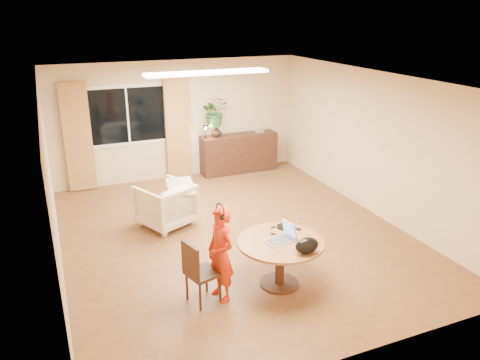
# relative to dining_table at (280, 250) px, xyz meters

# --- Properties ---
(floor) EXTENTS (6.50, 6.50, 0.00)m
(floor) POSITION_rel_dining_table_xyz_m (-0.01, 1.66, -0.53)
(floor) COLOR brown
(floor) RESTS_ON ground
(ceiling) EXTENTS (6.50, 6.50, 0.00)m
(ceiling) POSITION_rel_dining_table_xyz_m (-0.01, 1.66, 2.07)
(ceiling) COLOR white
(ceiling) RESTS_ON wall_back
(wall_back) EXTENTS (5.50, 0.00, 5.50)m
(wall_back) POSITION_rel_dining_table_xyz_m (-0.01, 4.91, 0.77)
(wall_back) COLOR tan
(wall_back) RESTS_ON floor
(wall_left) EXTENTS (0.00, 6.50, 6.50)m
(wall_left) POSITION_rel_dining_table_xyz_m (-2.76, 1.66, 0.77)
(wall_left) COLOR tan
(wall_left) RESTS_ON floor
(wall_right) EXTENTS (0.00, 6.50, 6.50)m
(wall_right) POSITION_rel_dining_table_xyz_m (2.74, 1.66, 0.77)
(wall_right) COLOR tan
(wall_right) RESTS_ON floor
(window) EXTENTS (1.70, 0.03, 1.30)m
(window) POSITION_rel_dining_table_xyz_m (-1.11, 4.89, 0.97)
(window) COLOR white
(window) RESTS_ON wall_back
(curtain_left) EXTENTS (0.55, 0.08, 2.25)m
(curtain_left) POSITION_rel_dining_table_xyz_m (-2.16, 4.81, 0.62)
(curtain_left) COLOR olive
(curtain_left) RESTS_ON wall_back
(curtain_right) EXTENTS (0.55, 0.08, 2.25)m
(curtain_right) POSITION_rel_dining_table_xyz_m (-0.06, 4.81, 0.62)
(curtain_right) COLOR olive
(curtain_right) RESTS_ON wall_back
(ceiling_panel) EXTENTS (2.20, 0.35, 0.05)m
(ceiling_panel) POSITION_rel_dining_table_xyz_m (-0.01, 2.86, 2.04)
(ceiling_panel) COLOR white
(ceiling_panel) RESTS_ON ceiling
(dining_table) EXTENTS (1.18, 1.18, 0.67)m
(dining_table) POSITION_rel_dining_table_xyz_m (0.00, 0.00, 0.00)
(dining_table) COLOR brown
(dining_table) RESTS_ON floor
(dining_chair) EXTENTS (0.51, 0.48, 0.88)m
(dining_chair) POSITION_rel_dining_table_xyz_m (-1.09, 0.04, -0.09)
(dining_chair) COLOR black
(dining_chair) RESTS_ON floor
(child) EXTENTS (0.53, 0.41, 1.29)m
(child) POSITION_rel_dining_table_xyz_m (-0.85, 0.01, 0.12)
(child) COLOR red
(child) RESTS_ON floor
(laptop) EXTENTS (0.44, 0.34, 0.26)m
(laptop) POSITION_rel_dining_table_xyz_m (-0.02, 0.00, 0.27)
(laptop) COLOR #B7B7BC
(laptop) RESTS_ON dining_table
(tumbler) EXTENTS (0.09, 0.09, 0.10)m
(tumbler) POSITION_rel_dining_table_xyz_m (0.00, 0.23, 0.19)
(tumbler) COLOR white
(tumbler) RESTS_ON dining_table
(wine_glass) EXTENTS (0.08, 0.08, 0.21)m
(wine_glass) POSITION_rel_dining_table_xyz_m (0.40, 0.21, 0.25)
(wine_glass) COLOR white
(wine_glass) RESTS_ON dining_table
(pot_lid) EXTENTS (0.24, 0.24, 0.03)m
(pot_lid) POSITION_rel_dining_table_xyz_m (0.23, 0.35, 0.16)
(pot_lid) COLOR white
(pot_lid) RESTS_ON dining_table
(handbag) EXTENTS (0.36, 0.27, 0.22)m
(handbag) POSITION_rel_dining_table_xyz_m (0.15, -0.43, 0.25)
(handbag) COLOR black
(handbag) RESTS_ON dining_table
(armchair) EXTENTS (1.11, 1.12, 0.77)m
(armchair) POSITION_rel_dining_table_xyz_m (-0.97, 2.48, -0.14)
(armchair) COLOR beige
(armchair) RESTS_ON floor
(throw) EXTENTS (0.50, 0.59, 0.03)m
(throw) POSITION_rel_dining_table_xyz_m (-0.70, 2.40, 0.26)
(throw) COLOR beige
(throw) RESTS_ON armchair
(sideboard) EXTENTS (1.79, 0.44, 0.89)m
(sideboard) POSITION_rel_dining_table_xyz_m (1.33, 4.67, -0.08)
(sideboard) COLOR black
(sideboard) RESTS_ON floor
(vase) EXTENTS (0.30, 0.30, 0.25)m
(vase) POSITION_rel_dining_table_xyz_m (0.79, 4.67, 0.49)
(vase) COLOR black
(vase) RESTS_ON sideboard
(bouquet) EXTENTS (0.71, 0.65, 0.66)m
(bouquet) POSITION_rel_dining_table_xyz_m (0.76, 4.67, 0.95)
(bouquet) COLOR #356325
(bouquet) RESTS_ON vase
(book_stack) EXTENTS (0.21, 0.18, 0.07)m
(book_stack) POSITION_rel_dining_table_xyz_m (1.87, 4.67, 0.40)
(book_stack) COLOR #906E49
(book_stack) RESTS_ON sideboard
(desk_lamp) EXTENTS (0.15, 0.15, 0.31)m
(desk_lamp) POSITION_rel_dining_table_xyz_m (0.52, 4.62, 0.52)
(desk_lamp) COLOR black
(desk_lamp) RESTS_ON sideboard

